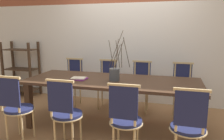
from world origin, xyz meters
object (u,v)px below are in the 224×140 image
chair_near_center (125,118)px  shelving_rack (21,69)px  dining_table (112,85)px  vase_centerpiece (115,74)px  chair_far_center (141,84)px  book_stack (79,79)px

chair_near_center → shelving_rack: 3.35m
chair_near_center → dining_table: bearing=115.5°
vase_centerpiece → chair_far_center: bearing=71.4°
dining_table → book_stack: (-0.49, -0.12, 0.10)m
chair_near_center → chair_far_center: bearing=91.7°
vase_centerpiece → book_stack: vase_centerpiece is taller
chair_far_center → shelving_rack: 2.77m
chair_near_center → vase_centerpiece: vase_centerpiece is taller
vase_centerpiece → book_stack: 0.55m
chair_far_center → vase_centerpiece: 0.94m
chair_near_center → book_stack: (-0.87, 0.67, 0.26)m
chair_far_center → shelving_rack: (-2.76, 0.25, 0.10)m
shelving_rack → dining_table: bearing=-23.2°
chair_near_center → book_stack: size_ratio=3.96×
dining_table → shelving_rack: size_ratio=2.14×
chair_near_center → vase_centerpiece: (-0.33, 0.75, 0.35)m
chair_far_center → shelving_rack: shelving_rack is taller
vase_centerpiece → chair_near_center: bearing=-66.5°
dining_table → shelving_rack: shelving_rack is taller
dining_table → book_stack: 0.51m
vase_centerpiece → shelving_rack: size_ratio=0.60×
book_stack → chair_near_center: bearing=-37.8°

